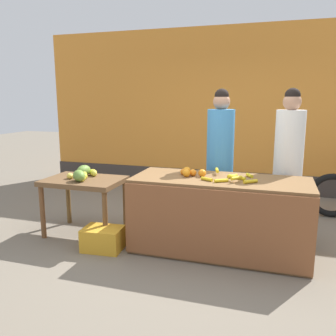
# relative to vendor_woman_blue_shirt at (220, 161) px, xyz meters

# --- Properties ---
(ground_plane) EXTENTS (24.00, 24.00, 0.00)m
(ground_plane) POSITION_rel_vendor_woman_blue_shirt_xyz_m (-0.20, -0.63, -0.92)
(ground_plane) COLOR #756B5B
(market_wall_back) EXTENTS (7.23, 0.23, 2.98)m
(market_wall_back) POSITION_rel_vendor_woman_blue_shirt_xyz_m (-0.20, 2.21, 0.54)
(market_wall_back) COLOR orange
(market_wall_back) RESTS_ON ground
(fruit_stall_counter) EXTENTS (1.94, 0.80, 0.84)m
(fruit_stall_counter) POSITION_rel_vendor_woman_blue_shirt_xyz_m (0.11, -0.65, -0.50)
(fruit_stall_counter) COLOR brown
(fruit_stall_counter) RESTS_ON ground
(side_table_wooden) EXTENTS (0.96, 0.66, 0.72)m
(side_table_wooden) POSITION_rel_vendor_woman_blue_shirt_xyz_m (-1.60, -0.63, -0.30)
(side_table_wooden) COLOR brown
(side_table_wooden) RESTS_ON ground
(banana_bunch_pile) EXTENTS (0.59, 0.51, 0.07)m
(banana_bunch_pile) POSITION_rel_vendor_woman_blue_shirt_xyz_m (0.23, -0.66, -0.05)
(banana_bunch_pile) COLOR yellow
(banana_bunch_pile) RESTS_ON fruit_stall_counter
(orange_pile) EXTENTS (0.31, 0.21, 0.09)m
(orange_pile) POSITION_rel_vendor_woman_blue_shirt_xyz_m (-0.23, -0.60, -0.04)
(orange_pile) COLOR orange
(orange_pile) RESTS_ON fruit_stall_counter
(mango_papaya_pile) EXTENTS (0.37, 0.59, 0.14)m
(mango_papaya_pile) POSITION_rel_vendor_woman_blue_shirt_xyz_m (-1.63, -0.60, -0.14)
(mango_papaya_pile) COLOR yellow
(mango_papaya_pile) RESTS_ON side_table_wooden
(vendor_woman_blue_shirt) EXTENTS (0.34, 0.34, 1.82)m
(vendor_woman_blue_shirt) POSITION_rel_vendor_woman_blue_shirt_xyz_m (0.00, 0.00, 0.00)
(vendor_woman_blue_shirt) COLOR #33333D
(vendor_woman_blue_shirt) RESTS_ON ground
(vendor_woman_white_shirt) EXTENTS (0.34, 0.34, 1.82)m
(vendor_woman_white_shirt) POSITION_rel_vendor_woman_blue_shirt_xyz_m (0.82, -0.01, 0.00)
(vendor_woman_white_shirt) COLOR #33333D
(vendor_woman_white_shirt) RESTS_ON ground
(produce_crate) EXTENTS (0.46, 0.35, 0.26)m
(produce_crate) POSITION_rel_vendor_woman_blue_shirt_xyz_m (-1.16, -1.01, -0.79)
(produce_crate) COLOR gold
(produce_crate) RESTS_ON ground
(produce_sack) EXTENTS (0.37, 0.31, 0.53)m
(produce_sack) POSITION_rel_vendor_woman_blue_shirt_xyz_m (-0.87, 0.09, -0.66)
(produce_sack) COLOR tan
(produce_sack) RESTS_ON ground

